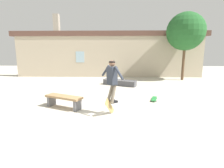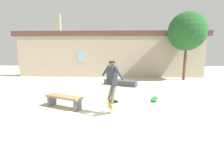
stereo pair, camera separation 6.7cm
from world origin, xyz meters
The scene contains 8 objects.
ground_plane centered at (0.00, 0.00, 0.00)m, with size 40.00×40.00×0.00m, color beige.
building_backdrop centered at (-0.05, 9.18, 1.99)m, with size 16.34×0.52×5.12m.
tree_right centered at (5.69, 7.73, 3.57)m, with size 2.75×2.75×4.95m.
park_bench centered at (-1.37, 0.87, 0.34)m, with size 1.59×1.05×0.48m.
skate_ledge centered at (0.86, 5.43, 0.18)m, with size 2.17×1.37×0.37m.
skater centered at (0.52, 0.23, 1.30)m, with size 0.80×1.01×1.46m.
skateboard_flipping centered at (0.44, 0.16, 0.29)m, with size 0.33×0.65×0.72m.
skateboard_resting centered at (2.37, 2.04, 0.07)m, with size 0.41×0.80×0.08m.
Camera 1 is at (0.68, -5.62, 2.20)m, focal length 28.00 mm.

